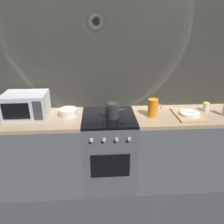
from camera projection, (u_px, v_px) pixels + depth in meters
The scene contains 11 objects.
ground_plane at pixel (109, 180), 2.80m from camera, with size 8.00×8.00×0.00m, color #2D2D33.
back_wall at pixel (107, 83), 2.64m from camera, with size 3.60×0.05×2.40m.
counter_left at pixel (33, 153), 2.57m from camera, with size 1.20×0.60×0.90m.
stove_unit at pixel (109, 150), 2.63m from camera, with size 0.60×0.63×0.90m.
counter_right at pixel (182, 148), 2.68m from camera, with size 1.20×0.60×0.90m.
microwave at pixel (26, 105), 2.39m from camera, with size 0.46×0.35×0.27m.
kettle at pixel (113, 111), 2.39m from camera, with size 0.28×0.15×0.17m.
mixing_bowl at pixel (68, 112), 2.46m from camera, with size 0.20×0.20×0.08m, color silver.
pitcher at pixel (153, 108), 2.42m from camera, with size 0.16×0.11×0.20m.
dish_pile at pixel (189, 114), 2.46m from camera, with size 0.30×0.40×0.06m.
spice_jar at pixel (206, 107), 2.57m from camera, with size 0.08×0.08×0.10m.
Camera 1 is at (-0.12, -2.24, 1.89)m, focal length 35.00 mm.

